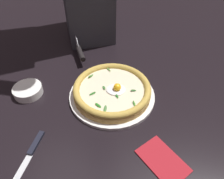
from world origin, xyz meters
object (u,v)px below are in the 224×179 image
Objects in this scene: pizza at (112,89)px; table_knife at (31,152)px; pizza_cutter at (79,50)px; folded_napkin at (163,160)px; side_bowl at (28,91)px.

pizza is 0.33m from table_knife.
table_knife is at bearing 81.81° from pizza_cutter.
pizza_cutter is 0.58m from folded_napkin.
pizza is 0.31m from side_bowl.
pizza is at bearing -179.14° from side_bowl.
table_knife is (-0.09, 0.24, -0.01)m from side_bowl.
pizza_cutter is at bearing -123.14° from side_bowl.
pizza reaches higher than folded_napkin.
pizza is 1.76× the size of pizza_cutter.
side_bowl is 0.29m from pizza_cutter.
folded_napkin is (-0.47, 0.25, -0.01)m from side_bowl.
side_bowl is at bearing 56.86° from pizza_cutter.
pizza reaches higher than side_bowl.
side_bowl reaches higher than folded_napkin.
pizza is 2.66× the size of side_bowl.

